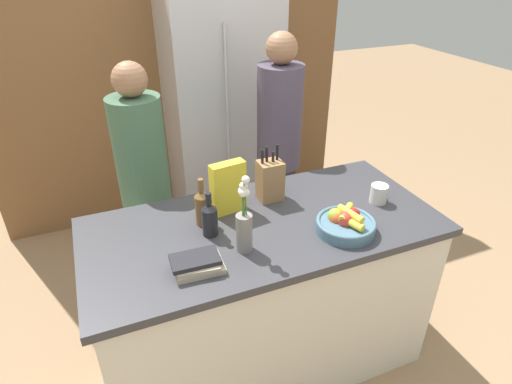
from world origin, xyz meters
The scene contains 14 objects.
ground_plane centered at (0.00, 0.00, 0.00)m, with size 14.00×14.00×0.00m, color #A37F5B.
kitchen_island centered at (0.00, 0.00, 0.46)m, with size 1.70×0.80×0.92m.
back_wall_wood centered at (0.00, 1.86, 1.30)m, with size 2.90×0.12×2.60m.
refrigerator centered at (0.29, 1.50, 1.00)m, with size 0.80×0.62×2.00m.
fruit_bowl centered at (0.32, -0.20, 0.96)m, with size 0.28×0.28×0.11m.
knife_block centered at (0.12, 0.20, 1.03)m, with size 0.12×0.10×0.29m.
flower_vase centered at (-0.16, -0.15, 1.05)m, with size 0.07×0.07×0.36m.
cereal_box centered at (-0.12, 0.17, 1.05)m, with size 0.18×0.08×0.26m.
coffee_mug centered at (0.63, -0.04, 0.97)m, with size 0.10×0.11×0.10m.
book_stack centered at (-0.39, -0.20, 0.95)m, with size 0.22×0.16×0.06m.
bottle_oil centered at (-0.27, 0.11, 1.01)m, with size 0.07×0.07×0.24m.
bottle_vinegar centered at (-0.26, 0.01, 1.01)m, with size 0.07×0.07×0.22m.
person_at_sink centered at (-0.45, 0.69, 0.90)m, with size 0.29×0.29×1.58m.
person_in_blue centered at (0.45, 0.79, 0.94)m, with size 0.29×0.29×1.65m.
Camera 1 is at (-0.68, -1.55, 2.07)m, focal length 30.00 mm.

